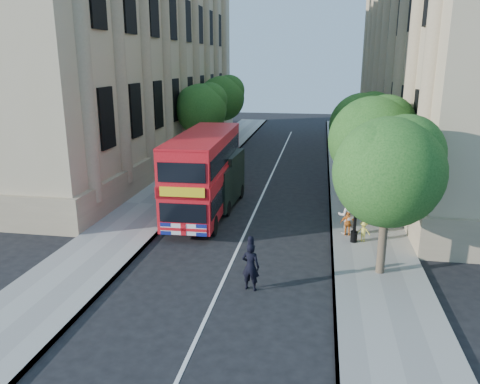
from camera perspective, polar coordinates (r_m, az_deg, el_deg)
The scene contains 17 objects.
ground at distance 16.42m, azimuth -3.18°, elevation -13.04°, with size 120.00×120.00×0.00m, color black.
pavement_right at distance 25.38m, azimuth 14.82°, elevation -2.82°, with size 3.50×80.00×0.12m, color gray.
pavement_left at distance 26.84m, azimuth -10.41°, elevation -1.54°, with size 3.50×80.00×0.12m, color gray.
building_right at distance 39.45m, azimuth 26.27°, elevation 15.76°, with size 12.00×38.00×18.00m, color tan.
building_left at distance 41.71m, azimuth -15.08°, elevation 16.70°, with size 12.00×38.00×18.00m, color tan.
tree_right_near at distance 17.62m, azimuth 17.83°, elevation 3.00°, with size 4.00×4.00×6.08m.
tree_right_mid at distance 23.44m, azimuth 15.98°, elevation 6.64°, with size 4.20×4.20×6.37m.
tree_right_far at distance 29.38m, azimuth 14.81°, elevation 8.18°, with size 4.00×4.00×6.15m.
tree_left_far at distance 37.39m, azimuth -4.68°, elevation 10.35°, with size 4.00×4.00×6.30m.
tree_left_back at distance 45.13m, azimuth -2.12°, elevation 11.63°, with size 4.20×4.20×6.65m.
lamp_post at distance 20.79m, azimuth 14.09°, elevation 0.22°, with size 0.32×0.32×5.16m.
double_decker_bus at distance 24.62m, azimuth -4.38°, elevation 2.57°, with size 2.73×9.18×4.20m.
box_van at distance 26.06m, azimuth -2.74°, elevation 1.31°, with size 2.27×5.16×2.91m.
police_constable at distance 16.72m, azimuth 1.30°, elevation -9.07°, with size 0.65×0.42×1.78m, color black.
woman_pedestrian at distance 22.17m, azimuth 12.96°, elevation -2.80°, with size 0.87×0.68×1.78m, color beige.
child_a at distance 22.07m, azimuth 13.02°, elevation -3.71°, with size 0.69×0.29×1.18m, color orange.
child_b at distance 21.55m, azimuth 14.81°, elevation -4.66°, with size 0.60×0.35×0.94m, color #F3E253.
Camera 1 is at (3.32, -14.02, 7.89)m, focal length 35.00 mm.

